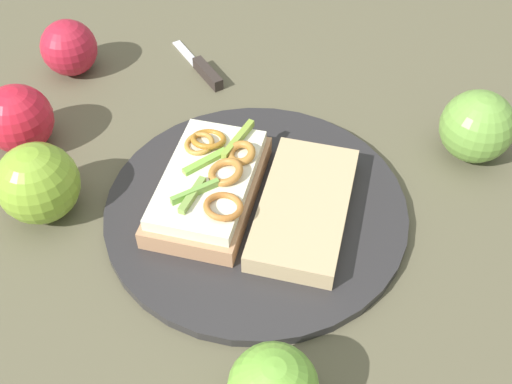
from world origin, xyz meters
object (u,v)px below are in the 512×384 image
(apple_0, at_px, (477,126))
(apple_3, at_px, (18,119))
(sandwich, at_px, (210,184))
(bread_slice_side, at_px, (304,207))
(apple_2, at_px, (69,48))
(knife, at_px, (203,69))
(plate, at_px, (256,209))
(apple_4, at_px, (38,183))

(apple_0, xyz_separation_m, apple_3, (0.32, -0.38, -0.00))
(sandwich, relative_size, bread_slice_side, 1.12)
(sandwich, height_order, apple_3, apple_3)
(sandwich, distance_m, apple_3, 0.23)
(apple_2, bearing_deg, bread_slice_side, 89.71)
(sandwich, height_order, knife, sandwich)
(apple_0, bearing_deg, bread_slice_side, -20.70)
(apple_2, bearing_deg, sandwich, 80.97)
(knife, bearing_deg, sandwich, 154.30)
(sandwich, bearing_deg, apple_0, -61.14)
(apple_0, height_order, apple_3, apple_0)
(sandwich, distance_m, apple_0, 0.29)
(plate, bearing_deg, bread_slice_side, 117.57)
(apple_0, bearing_deg, knife, -74.13)
(bread_slice_side, relative_size, apple_2, 2.37)
(apple_3, bearing_deg, apple_4, 66.50)
(bread_slice_side, height_order, apple_3, apple_3)
(plate, distance_m, apple_4, 0.22)
(plate, xyz_separation_m, knife, (-0.13, -0.21, 0.00))
(plate, height_order, apple_0, apple_0)
(sandwich, height_order, apple_0, apple_0)
(plate, relative_size, bread_slice_side, 1.85)
(plate, relative_size, apple_3, 4.03)
(apple_0, distance_m, knife, 0.34)
(apple_0, bearing_deg, apple_3, -50.02)
(bread_slice_side, bearing_deg, apple_2, 62.23)
(apple_4, bearing_deg, sandwich, 134.96)
(sandwich, distance_m, apple_2, 0.29)
(bread_slice_side, xyz_separation_m, apple_3, (0.12, -0.30, 0.02))
(apple_2, distance_m, apple_3, 0.14)
(plate, height_order, apple_4, apple_4)
(bread_slice_side, height_order, apple_2, apple_2)
(sandwich, bearing_deg, knife, 19.34)
(bread_slice_side, bearing_deg, plate, 90.09)
(plate, xyz_separation_m, sandwich, (0.02, -0.04, 0.02))
(apple_0, distance_m, apple_2, 0.49)
(sandwich, xyz_separation_m, bread_slice_side, (-0.04, 0.09, -0.01))
(apple_0, bearing_deg, sandwich, -33.57)
(knife, bearing_deg, apple_4, 116.70)
(apple_3, relative_size, apple_4, 0.93)
(bread_slice_side, height_order, apple_4, apple_4)
(bread_slice_side, bearing_deg, apple_0, -48.18)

